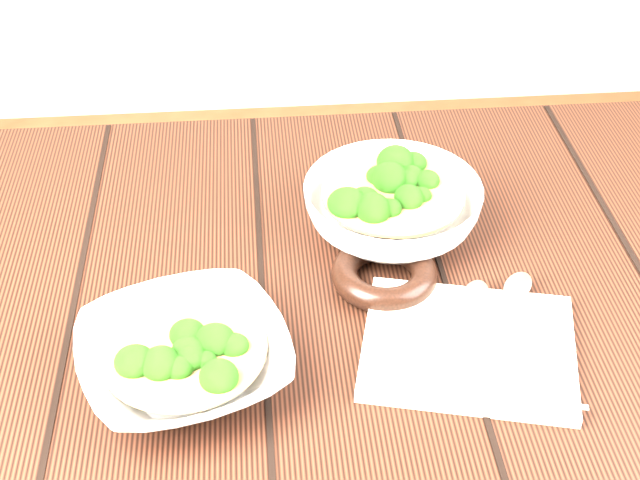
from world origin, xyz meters
The scene contains 7 objects.
table centered at (0.00, 0.00, 0.63)m, with size 1.20×0.80×0.75m.
soup_bowl_front centered at (-0.10, -0.09, 0.78)m, with size 0.25×0.25×0.06m.
soup_bowl_back centered at (0.13, 0.12, 0.79)m, with size 0.25×0.25×0.07m.
trivet centered at (0.11, 0.03, 0.76)m, with size 0.12×0.12×0.03m, color black.
napkin centered at (0.18, -0.08, 0.76)m, with size 0.21×0.17×0.01m, color beige.
spoon_left centered at (0.19, -0.04, 0.76)m, with size 0.09×0.16×0.01m.
spoon_right centered at (0.23, -0.03, 0.76)m, with size 0.11×0.15×0.01m.
Camera 1 is at (-0.02, -0.69, 1.39)m, focal length 50.00 mm.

